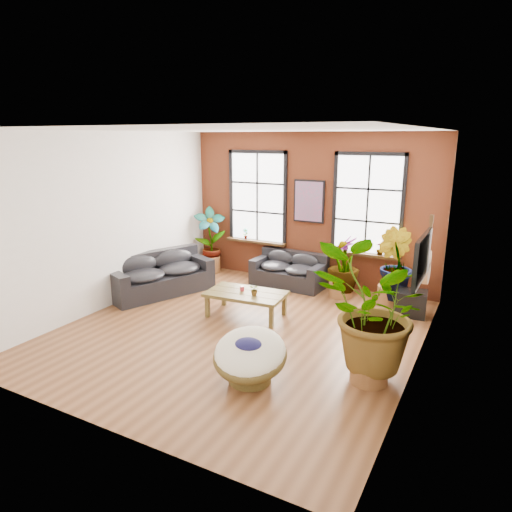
{
  "coord_description": "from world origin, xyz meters",
  "views": [
    {
      "loc": [
        3.84,
        -6.6,
        3.4
      ],
      "look_at": [
        0.0,
        0.6,
        1.25
      ],
      "focal_mm": 32.0,
      "sensor_mm": 36.0,
      "label": 1
    }
  ],
  "objects": [
    {
      "name": "papasan_chair",
      "position": [
        1.01,
        -1.47,
        0.41
      ],
      "size": [
        1.25,
        1.26,
        0.79
      ],
      "rotation": [
        0.0,
        0.0,
        0.22
      ],
      "color": "brown",
      "rests_on": "ground"
    },
    {
      "name": "floor_plant_back_left",
      "position": [
        -2.53,
        2.86,
        0.91
      ],
      "size": [
        0.96,
        0.92,
        1.52
      ],
      "primitive_type": "imported",
      "rotation": [
        0.0,
        0.0,
        0.68
      ],
      "color": "#194B14",
      "rests_on": "ground"
    },
    {
      "name": "floor_plant_mid",
      "position": [
        1.07,
        2.6,
        0.74
      ],
      "size": [
        0.9,
        0.9,
        1.2
      ],
      "primitive_type": "imported",
      "rotation": [
        0.0,
        0.0,
        5.16
      ],
      "color": "#194B14",
      "rests_on": "ground"
    },
    {
      "name": "media_box",
      "position": [
        2.57,
        2.2,
        0.25
      ],
      "size": [
        0.63,
        0.55,
        0.49
      ],
      "rotation": [
        0.0,
        0.0,
        0.09
      ],
      "color": "black",
      "rests_on": "ground"
    },
    {
      "name": "sofa_left",
      "position": [
        -2.62,
        0.93,
        0.41
      ],
      "size": [
        1.75,
        2.46,
        0.9
      ],
      "rotation": [
        0.0,
        0.0,
        1.18
      ],
      "color": "black",
      "rests_on": "ground"
    },
    {
      "name": "floor_plant_right_wall",
      "position": [
        2.47,
        -0.64,
        1.04
      ],
      "size": [
        2.08,
        2.01,
        1.76
      ],
      "primitive_type": "imported",
      "rotation": [
        0.0,
        0.0,
        3.7
      ],
      "color": "#194B14",
      "rests_on": "ground"
    },
    {
      "name": "pot_right_wall",
      "position": [
        2.51,
        -0.68,
        0.2
      ],
      "size": [
        0.68,
        0.68,
        0.4
      ],
      "rotation": [
        0.0,
        0.0,
        -0.32
      ],
      "color": "brown",
      "rests_on": "ground"
    },
    {
      "name": "tv_wall_unit",
      "position": [
        2.93,
        0.6,
        1.54
      ],
      "size": [
        0.13,
        1.86,
        1.2
      ],
      "color": "black",
      "rests_on": "room"
    },
    {
      "name": "pot_back_right",
      "position": [
        2.09,
        2.64,
        0.2
      ],
      "size": [
        0.71,
        0.71,
        0.39
      ],
      "rotation": [
        0.0,
        0.0,
        0.4
      ],
      "color": "brown",
      "rests_on": "ground"
    },
    {
      "name": "room",
      "position": [
        0.0,
        0.15,
        1.75
      ],
      "size": [
        6.04,
        6.54,
        3.54
      ],
      "color": "brown",
      "rests_on": "ground"
    },
    {
      "name": "sill_plant_right",
      "position": [
        1.7,
        3.13,
        1.04
      ],
      "size": [
        0.19,
        0.19,
        0.27
      ],
      "primitive_type": "imported",
      "rotation": [
        0.0,
        0.0,
        3.49
      ],
      "color": "#194B14",
      "rests_on": "room"
    },
    {
      "name": "pot_mid",
      "position": [
        1.03,
        2.61,
        0.19
      ],
      "size": [
        0.57,
        0.57,
        0.37
      ],
      "rotation": [
        0.0,
        0.0,
        -0.11
      ],
      "color": "brown",
      "rests_on": "ground"
    },
    {
      "name": "coffee_table",
      "position": [
        -0.25,
        0.65,
        0.43
      ],
      "size": [
        1.56,
        0.97,
        0.58
      ],
      "rotation": [
        0.0,
        0.0,
        0.08
      ],
      "color": "#4F431C",
      "rests_on": "ground"
    },
    {
      "name": "pot_back_left",
      "position": [
        -2.55,
        2.83,
        0.2
      ],
      "size": [
        0.59,
        0.59,
        0.41
      ],
      "rotation": [
        0.0,
        0.0,
        -0.05
      ],
      "color": "brown",
      "rests_on": "ground"
    },
    {
      "name": "floor_plant_back_right",
      "position": [
        2.11,
        2.63,
        0.88
      ],
      "size": [
        1.03,
        1.0,
        1.45
      ],
      "primitive_type": "imported",
      "rotation": [
        0.0,
        0.0,
        2.48
      ],
      "color": "#194B14",
      "rests_on": "ground"
    },
    {
      "name": "poster",
      "position": [
        0.0,
        3.18,
        1.95
      ],
      "size": [
        0.74,
        0.06,
        0.98
      ],
      "color": "black",
      "rests_on": "room"
    },
    {
      "name": "table_plant",
      "position": [
        -0.02,
        0.58,
        0.59
      ],
      "size": [
        0.25,
        0.23,
        0.22
      ],
      "primitive_type": "imported",
      "rotation": [
        0.0,
        0.0,
        -0.36
      ],
      "color": "#194B14",
      "rests_on": "coffee_table"
    },
    {
      "name": "sill_plant_left",
      "position": [
        -1.65,
        3.13,
        1.04
      ],
      "size": [
        0.17,
        0.17,
        0.27
      ],
      "primitive_type": "imported",
      "rotation": [
        0.0,
        0.0,
        0.79
      ],
      "color": "#194B14",
      "rests_on": "room"
    },
    {
      "name": "sofa_back",
      "position": [
        -0.28,
        2.8,
        0.35
      ],
      "size": [
        1.74,
        0.91,
        0.78
      ],
      "rotation": [
        0.0,
        0.0,
        -0.05
      ],
      "color": "black",
      "rests_on": "ground"
    }
  ]
}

